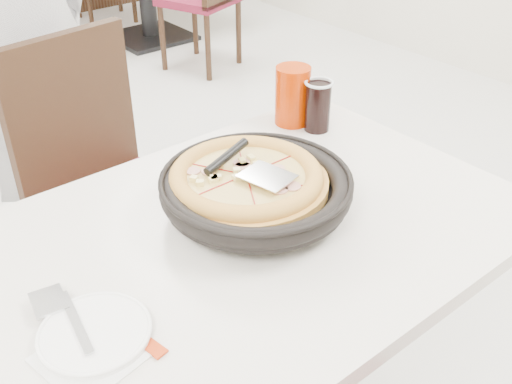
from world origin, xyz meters
TOP-DOWN VIEW (x-y plane):
  - floor at (0.00, 0.00)m, footprint 7.00×7.00m
  - main_table at (0.10, -0.67)m, footprint 1.24×0.85m
  - chair_far at (0.13, -0.02)m, footprint 0.48×0.48m
  - trivet at (0.19, -0.62)m, footprint 0.14×0.14m
  - pizza_pan at (0.17, -0.64)m, footprint 0.41×0.41m
  - pizza at (0.16, -0.61)m, footprint 0.37×0.37m
  - pizza_server at (0.18, -0.66)m, footprint 0.10×0.12m
  - napkin at (-0.29, -0.79)m, footprint 0.17×0.17m
  - side_plate at (-0.27, -0.75)m, footprint 0.19×0.19m
  - fork at (-0.28, -0.72)m, footprint 0.04×0.16m
  - cola_glass at (0.54, -0.44)m, footprint 0.07×0.07m
  - red_cup at (0.52, -0.36)m, footprint 0.10×0.10m
  - diner_person at (0.13, 0.52)m, footprint 0.77×0.63m

SIDE VIEW (x-z plane):
  - floor at x=0.00m, z-range 0.00..0.00m
  - main_table at x=0.10m, z-range 0.00..0.75m
  - chair_far at x=0.13m, z-range 0.00..0.95m
  - napkin at x=-0.29m, z-range 0.75..0.75m
  - side_plate at x=-0.27m, z-range 0.75..0.77m
  - trivet at x=0.19m, z-range 0.75..0.79m
  - fork at x=-0.28m, z-range 0.77..0.77m
  - pizza_pan at x=0.17m, z-range 0.79..0.80m
  - pizza at x=0.16m, z-range 0.80..0.82m
  - cola_glass at x=0.54m, z-range 0.75..0.88m
  - red_cup at x=0.52m, z-range 0.75..0.91m
  - pizza_server at x=0.18m, z-range 0.84..0.84m
  - diner_person at x=0.13m, z-range 0.00..1.81m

